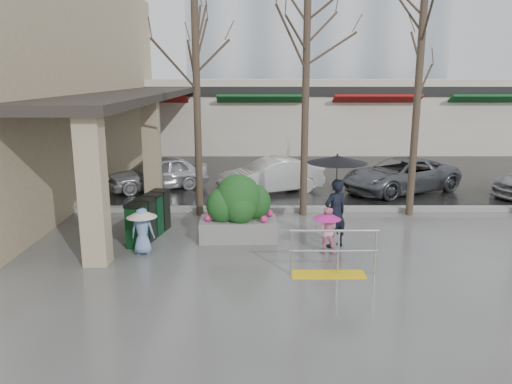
{
  "coord_description": "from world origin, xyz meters",
  "views": [
    {
      "loc": [
        -0.29,
        -11.32,
        4.22
      ],
      "look_at": [
        -0.26,
        1.14,
        1.3
      ],
      "focal_mm": 35.0,
      "sensor_mm": 36.0,
      "label": 1
    }
  ],
  "objects_px": {
    "planter": "(239,209)",
    "car_a": "(158,173)",
    "woman": "(336,189)",
    "child_pink": "(327,227)",
    "tree_midwest": "(307,39)",
    "tree_mideast": "(421,53)",
    "news_boxes": "(149,217)",
    "child_blue": "(142,226)",
    "car_c": "(400,175)",
    "handrail": "(332,259)",
    "car_b": "(271,176)",
    "tree_west": "(195,45)"
  },
  "relations": [
    {
      "from": "woman",
      "to": "car_a",
      "type": "relative_size",
      "value": 0.64
    },
    {
      "from": "tree_west",
      "to": "planter",
      "type": "distance_m",
      "value": 5.03
    },
    {
      "from": "car_c",
      "to": "planter",
      "type": "bearing_deg",
      "value": -74.09
    },
    {
      "from": "car_a",
      "to": "car_c",
      "type": "xyz_separation_m",
      "value": [
        9.02,
        -0.45,
        0.0
      ]
    },
    {
      "from": "tree_midwest",
      "to": "news_boxes",
      "type": "bearing_deg",
      "value": -152.66
    },
    {
      "from": "woman",
      "to": "child_blue",
      "type": "relative_size",
      "value": 2.07
    },
    {
      "from": "tree_midwest",
      "to": "child_pink",
      "type": "bearing_deg",
      "value": -85.86
    },
    {
      "from": "child_blue",
      "to": "car_a",
      "type": "xyz_separation_m",
      "value": [
        -0.96,
        7.0,
        -0.07
      ]
    },
    {
      "from": "handrail",
      "to": "child_blue",
      "type": "height_order",
      "value": "child_blue"
    },
    {
      "from": "news_boxes",
      "to": "car_c",
      "type": "xyz_separation_m",
      "value": [
        8.16,
        5.33,
        0.07
      ]
    },
    {
      "from": "woman",
      "to": "car_a",
      "type": "bearing_deg",
      "value": -78.21
    },
    {
      "from": "woman",
      "to": "car_c",
      "type": "distance_m",
      "value": 6.99
    },
    {
      "from": "tree_mideast",
      "to": "car_c",
      "type": "relative_size",
      "value": 1.43
    },
    {
      "from": "tree_midwest",
      "to": "child_blue",
      "type": "height_order",
      "value": "tree_midwest"
    },
    {
      "from": "child_pink",
      "to": "planter",
      "type": "relative_size",
      "value": 0.57
    },
    {
      "from": "handrail",
      "to": "child_blue",
      "type": "xyz_separation_m",
      "value": [
        -4.36,
        1.35,
        0.32
      ]
    },
    {
      "from": "handrail",
      "to": "planter",
      "type": "bearing_deg",
      "value": 130.38
    },
    {
      "from": "planter",
      "to": "car_a",
      "type": "bearing_deg",
      "value": 118.72
    },
    {
      "from": "tree_west",
      "to": "handrail",
      "type": "bearing_deg",
      "value": -55.01
    },
    {
      "from": "car_b",
      "to": "tree_west",
      "type": "bearing_deg",
      "value": -60.42
    },
    {
      "from": "child_blue",
      "to": "car_c",
      "type": "height_order",
      "value": "car_c"
    },
    {
      "from": "tree_west",
      "to": "car_b",
      "type": "bearing_deg",
      "value": 52.64
    },
    {
      "from": "woman",
      "to": "child_pink",
      "type": "relative_size",
      "value": 2.07
    },
    {
      "from": "news_boxes",
      "to": "car_b",
      "type": "distance_m",
      "value": 6.24
    },
    {
      "from": "handrail",
      "to": "woman",
      "type": "height_order",
      "value": "woman"
    },
    {
      "from": "tree_mideast",
      "to": "car_a",
      "type": "height_order",
      "value": "tree_mideast"
    },
    {
      "from": "handrail",
      "to": "tree_mideast",
      "type": "height_order",
      "value": "tree_mideast"
    },
    {
      "from": "handrail",
      "to": "planter",
      "type": "relative_size",
      "value": 0.94
    },
    {
      "from": "tree_west",
      "to": "woman",
      "type": "distance_m",
      "value": 5.95
    },
    {
      "from": "child_blue",
      "to": "car_c",
      "type": "xyz_separation_m",
      "value": [
        8.07,
        6.56,
        -0.07
      ]
    },
    {
      "from": "woman",
      "to": "car_c",
      "type": "bearing_deg",
      "value": -148.13
    },
    {
      "from": "handrail",
      "to": "woman",
      "type": "relative_size",
      "value": 0.8
    },
    {
      "from": "child_blue",
      "to": "car_a",
      "type": "relative_size",
      "value": 0.31
    },
    {
      "from": "news_boxes",
      "to": "child_blue",
      "type": "bearing_deg",
      "value": -74.11
    },
    {
      "from": "tree_mideast",
      "to": "child_blue",
      "type": "height_order",
      "value": "tree_mideast"
    },
    {
      "from": "tree_west",
      "to": "news_boxes",
      "type": "distance_m",
      "value": 5.15
    },
    {
      "from": "woman",
      "to": "car_b",
      "type": "distance_m",
      "value": 6.2
    },
    {
      "from": "woman",
      "to": "tree_west",
      "type": "bearing_deg",
      "value": -67.81
    },
    {
      "from": "handrail",
      "to": "planter",
      "type": "distance_m",
      "value": 3.24
    },
    {
      "from": "tree_west",
      "to": "tree_mideast",
      "type": "bearing_deg",
      "value": 0.0
    },
    {
      "from": "tree_midwest",
      "to": "tree_mideast",
      "type": "xyz_separation_m",
      "value": [
        3.3,
        -0.0,
        -0.37
      ]
    },
    {
      "from": "woman",
      "to": "child_pink",
      "type": "height_order",
      "value": "woman"
    },
    {
      "from": "handrail",
      "to": "news_boxes",
      "type": "distance_m",
      "value": 5.15
    },
    {
      "from": "handrail",
      "to": "tree_west",
      "type": "height_order",
      "value": "tree_west"
    },
    {
      "from": "woman",
      "to": "child_pink",
      "type": "xyz_separation_m",
      "value": [
        -0.27,
        -0.43,
        -0.84
      ]
    },
    {
      "from": "child_pink",
      "to": "car_a",
      "type": "distance_m",
      "value": 8.8
    },
    {
      "from": "tree_midwest",
      "to": "car_a",
      "type": "relative_size",
      "value": 1.89
    },
    {
      "from": "handrail",
      "to": "car_b",
      "type": "bearing_deg",
      "value": 97.72
    },
    {
      "from": "news_boxes",
      "to": "car_b",
      "type": "height_order",
      "value": "car_b"
    },
    {
      "from": "planter",
      "to": "car_a",
      "type": "distance_m",
      "value": 6.75
    }
  ]
}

